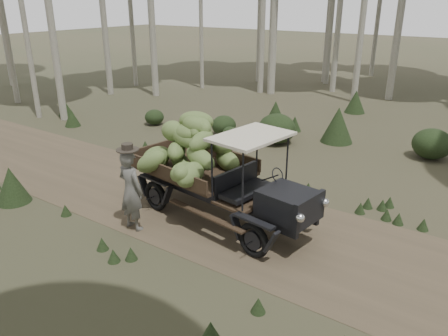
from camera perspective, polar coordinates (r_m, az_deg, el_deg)
The scene contains 5 objects.
ground at distance 11.40m, azimuth -2.94°, elevation -5.52°, with size 120.00×120.00×0.00m, color #473D2B.
dirt_track at distance 11.40m, azimuth -2.94°, elevation -5.51°, with size 70.00×4.00×0.01m, color brown.
banana_truck at distance 10.65m, azimuth -2.55°, elevation 1.27°, with size 5.32×2.73×2.55m.
farmer at distance 10.35m, azimuth -12.06°, elevation -2.76°, with size 0.74×0.56×2.12m.
undergrowth at distance 11.28m, azimuth 6.88°, elevation -2.91°, with size 22.00×24.36×1.35m.
Camera 1 is at (6.26, -8.01, 5.16)m, focal length 35.00 mm.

